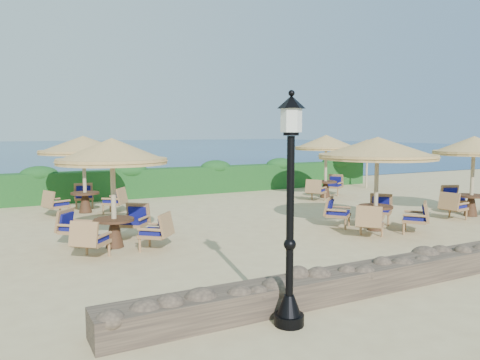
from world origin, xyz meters
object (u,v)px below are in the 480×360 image
cafe_set_1 (377,162)px  cafe_set_2 (473,160)px  cafe_set_0 (113,175)px  lamp_post (290,220)px  cafe_set_3 (84,156)px  cafe_set_4 (326,151)px  extra_parasol (367,144)px

cafe_set_1 → cafe_set_2: (4.41, 0.19, -0.08)m
cafe_set_0 → lamp_post: bearing=-78.3°
cafe_set_0 → cafe_set_3: 5.38m
cafe_set_1 → cafe_set_0: bearing=168.2°
cafe_set_1 → cafe_set_4: bearing=64.4°
cafe_set_2 → lamp_post: bearing=-156.2°
lamp_post → cafe_set_0: bearing=101.7°
extra_parasol → cafe_set_2: 7.85m
lamp_post → cafe_set_2: size_ratio=1.21×
cafe_set_2 → cafe_set_3: same height
extra_parasol → cafe_set_2: size_ratio=0.88×
lamp_post → cafe_set_3: lamp_post is taller
cafe_set_4 → cafe_set_3: bearing=174.3°
lamp_post → cafe_set_0: (-1.20, 5.80, 0.23)m
lamp_post → extra_parasol: 17.41m
cafe_set_4 → extra_parasol: bearing=24.4°
cafe_set_2 → cafe_set_4: bearing=105.7°
lamp_post → cafe_set_4: (8.64, 10.21, 0.43)m
lamp_post → cafe_set_1: size_ratio=0.99×
cafe_set_2 → cafe_set_3: (-11.22, 6.65, 0.09)m
cafe_set_0 → cafe_set_1: size_ratio=0.80×
cafe_set_2 → cafe_set_4: 5.91m
lamp_post → cafe_set_0: lamp_post is taller
lamp_post → cafe_set_4: 13.38m
cafe_set_0 → cafe_set_2: 11.51m
cafe_set_3 → cafe_set_2: bearing=-30.6°
lamp_post → cafe_set_2: 11.20m
extra_parasol → cafe_set_4: bearing=-155.6°
cafe_set_0 → cafe_set_4: bearing=24.1°
lamp_post → cafe_set_2: lamp_post is taller
lamp_post → cafe_set_0: 5.93m
cafe_set_1 → cafe_set_4: same height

